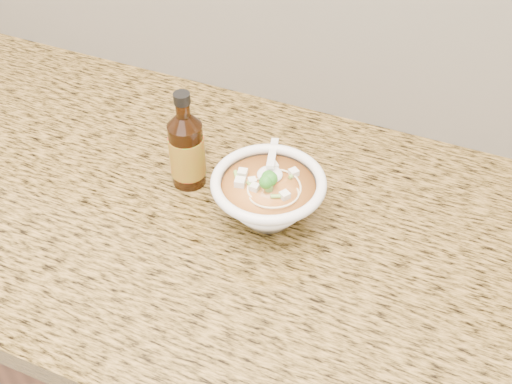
% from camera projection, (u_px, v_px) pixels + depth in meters
% --- Properties ---
extents(cabinet, '(4.00, 0.65, 0.86)m').
position_uv_depth(cabinet, '(198.00, 359.00, 1.34)').
color(cabinet, '#361C10').
rests_on(cabinet, ground).
extents(counter_slab, '(4.00, 0.68, 0.04)m').
position_uv_depth(counter_slab, '(181.00, 206.00, 1.03)').
color(counter_slab, olive).
rests_on(counter_slab, cabinet).
extents(soup_bowl, '(0.17, 0.19, 0.10)m').
position_uv_depth(soup_bowl, '(268.00, 198.00, 0.96)').
color(soup_bowl, silver).
rests_on(soup_bowl, counter_slab).
extents(hot_sauce_bottle, '(0.07, 0.07, 0.17)m').
position_uv_depth(hot_sauce_bottle, '(187.00, 150.00, 1.00)').
color(hot_sauce_bottle, black).
rests_on(hot_sauce_bottle, counter_slab).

